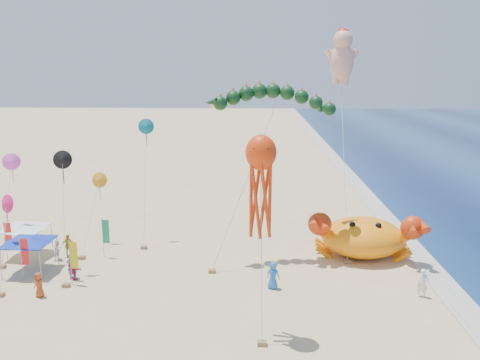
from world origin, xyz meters
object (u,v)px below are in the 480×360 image
Objects in this scene: cherub_kite at (342,55)px; octopus_kite at (261,179)px; canopy_blue at (28,239)px; crab_inflatable at (363,236)px; dragon_kite at (272,103)px; canopy_white at (25,226)px.

cherub_kite is 19.76m from octopus_kite.
cherub_kite is at bearing 23.23° from canopy_blue.
dragon_kite is at bearing -178.21° from crab_inflatable.
cherub_kite is at bearing 15.53° from canopy_white.
octopus_kite is 3.30× the size of canopy_white.
dragon_kite is 3.89× the size of canopy_white.
canopy_blue is (-16.54, 7.30, -6.27)m from octopus_kite.
octopus_kite is (-0.79, -11.05, -3.19)m from dragon_kite.
crab_inflatable is 15.53m from octopus_kite.
dragon_kite is at bearing 12.21° from canopy_blue.
canopy_white is (-25.06, -6.97, -13.04)m from cherub_kite.
canopy_blue is at bearing -167.79° from dragon_kite.
dragon_kite reaches higher than octopus_kite.
cherub_kite is 1.61× the size of octopus_kite.
octopus_kite is 21.94m from canopy_white.
dragon_kite reaches higher than crab_inflatable.
octopus_kite reaches higher than canopy_white.
dragon_kite is at bearing 85.92° from octopus_kite.
dragon_kite is 11.52m from octopus_kite.
crab_inflatable is at bearing 54.56° from octopus_kite.
cherub_kite is 5.27× the size of canopy_blue.
octopus_kite reaches higher than canopy_blue.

